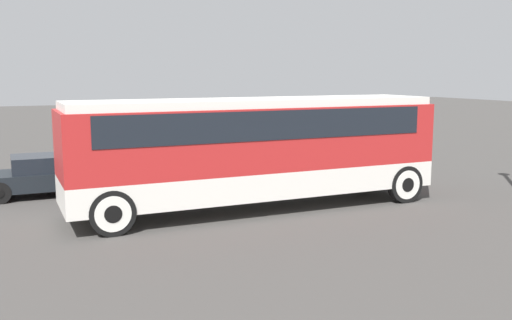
# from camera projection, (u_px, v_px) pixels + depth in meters

# --- Properties ---
(ground_plane) EXTENTS (120.00, 120.00, 0.00)m
(ground_plane) POSITION_uv_depth(u_px,v_px,m) (256.00, 209.00, 16.90)
(ground_plane) COLOR #423F3D
(tour_bus) EXTENTS (11.01, 2.55, 3.26)m
(tour_bus) POSITION_uv_depth(u_px,v_px,m) (259.00, 143.00, 16.64)
(tour_bus) COLOR silver
(tour_bus) RESTS_ON ground_plane
(parked_car_near) EXTENTS (4.74, 1.82, 1.44)m
(parked_car_near) POSITION_uv_depth(u_px,v_px,m) (244.00, 150.00, 24.41)
(parked_car_near) COLOR #7A6B5B
(parked_car_near) RESTS_ON ground_plane
(parked_car_mid) EXTENTS (4.30, 1.82, 1.33)m
(parked_car_mid) POSITION_uv_depth(u_px,v_px,m) (53.00, 174.00, 18.81)
(parked_car_mid) COLOR black
(parked_car_mid) RESTS_ON ground_plane
(parked_car_far) EXTENTS (4.62, 1.91, 1.39)m
(parked_car_far) POSITION_uv_depth(u_px,v_px,m) (125.00, 154.00, 23.28)
(parked_car_far) COLOR maroon
(parked_car_far) RESTS_ON ground_plane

